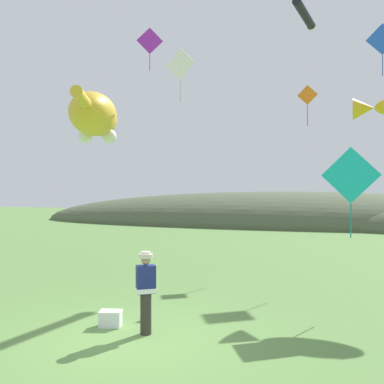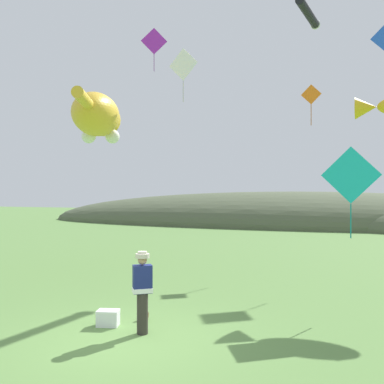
% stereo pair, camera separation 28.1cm
% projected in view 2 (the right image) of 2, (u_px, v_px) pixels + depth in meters
% --- Properties ---
extents(ground_plane, '(120.00, 120.00, 0.00)m').
position_uv_depth(ground_plane, '(129.00, 340.00, 8.82)').
color(ground_plane, '#5B8442').
extents(distant_hill_ridge, '(51.34, 15.97, 6.08)m').
position_uv_depth(distant_hill_ridge, '(315.00, 225.00, 38.92)').
color(distant_hill_ridge, '#4C563D').
rests_on(distant_hill_ridge, ground).
extents(festival_attendant, '(0.49, 0.45, 1.77)m').
position_uv_depth(festival_attendant, '(142.00, 289.00, 9.19)').
color(festival_attendant, '#332D28').
rests_on(festival_attendant, ground).
extents(kite_spool, '(0.14, 0.22, 0.22)m').
position_uv_depth(kite_spool, '(144.00, 315.00, 10.16)').
color(kite_spool, olive).
rests_on(kite_spool, ground).
extents(picnic_cooler, '(0.55, 0.44, 0.36)m').
position_uv_depth(picnic_cooler, '(108.00, 318.00, 9.73)').
color(picnic_cooler, white).
rests_on(picnic_cooler, ground).
extents(kite_giant_cat, '(3.06, 5.98, 1.92)m').
position_uv_depth(kite_giant_cat, '(98.00, 117.00, 17.08)').
color(kite_giant_cat, gold).
extents(kite_tube_streamer, '(0.86, 2.89, 0.44)m').
position_uv_depth(kite_tube_streamer, '(308.00, 13.00, 18.11)').
color(kite_tube_streamer, black).
extents(kite_diamond_violet, '(1.28, 0.59, 2.30)m').
position_uv_depth(kite_diamond_violet, '(154.00, 41.00, 22.53)').
color(kite_diamond_violet, purple).
extents(kite_diamond_orange, '(0.86, 0.06, 1.76)m').
position_uv_depth(kite_diamond_orange, '(311.00, 95.00, 18.30)').
color(kite_diamond_orange, orange).
extents(kite_diamond_white, '(1.36, 0.26, 2.28)m').
position_uv_depth(kite_diamond_white, '(183.00, 65.00, 17.97)').
color(kite_diamond_white, white).
extents(kite_diamond_teal, '(1.49, 0.06, 2.39)m').
position_uv_depth(kite_diamond_teal, '(351.00, 176.00, 11.06)').
color(kite_diamond_teal, '#19BFBF').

